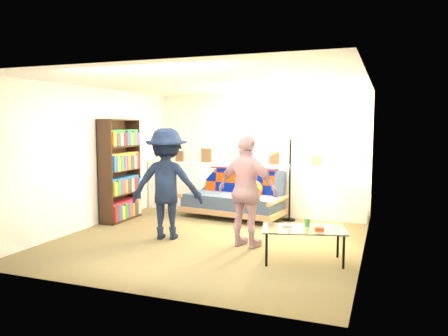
% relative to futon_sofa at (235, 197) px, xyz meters
% --- Properties ---
extents(ground, '(5.00, 5.00, 0.00)m').
position_rel_futon_sofa_xyz_m(ground, '(0.16, -1.44, -0.39)').
color(ground, brown).
rests_on(ground, ground).
extents(room_shell, '(4.60, 5.05, 2.45)m').
position_rel_futon_sofa_xyz_m(room_shell, '(0.16, -0.97, 1.29)').
color(room_shell, silver).
rests_on(room_shell, ground).
extents(half_wall_ledge, '(4.45, 0.15, 1.00)m').
position_rel_futon_sofa_xyz_m(half_wall_ledge, '(0.16, 0.36, 0.11)').
color(half_wall_ledge, silver).
rests_on(half_wall_ledge, ground).
extents(ledge_decor, '(2.97, 0.02, 0.45)m').
position_rel_futon_sofa_xyz_m(ledge_decor, '(-0.06, 0.34, 0.79)').
color(ledge_decor, brown).
rests_on(ledge_decor, half_wall_ledge).
extents(futon_sofa, '(2.04, 1.18, 0.83)m').
position_rel_futon_sofa_xyz_m(futon_sofa, '(0.00, 0.00, 0.00)').
color(futon_sofa, '#A87D51').
rests_on(futon_sofa, ground).
extents(bookshelf, '(0.31, 0.93, 1.86)m').
position_rel_futon_sofa_xyz_m(bookshelf, '(-1.92, -0.96, 0.48)').
color(bookshelf, black).
rests_on(bookshelf, ground).
extents(coffee_table, '(1.16, 0.82, 0.55)m').
position_rel_futon_sofa_xyz_m(coffee_table, '(1.72, -2.24, 0.02)').
color(coffee_table, black).
rests_on(coffee_table, ground).
extents(floor_lamp, '(0.36, 0.29, 1.63)m').
position_rel_futon_sofa_xyz_m(floor_lamp, '(1.04, 0.11, 0.77)').
color(floor_lamp, black).
rests_on(floor_lamp, ground).
extents(person_left, '(1.24, 0.93, 1.71)m').
position_rel_futon_sofa_xyz_m(person_left, '(-0.49, -1.81, 0.47)').
color(person_left, black).
rests_on(person_left, ground).
extents(person_right, '(1.02, 0.61, 1.63)m').
position_rel_futon_sofa_xyz_m(person_right, '(0.82, -1.83, 0.43)').
color(person_right, pink).
rests_on(person_right, ground).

